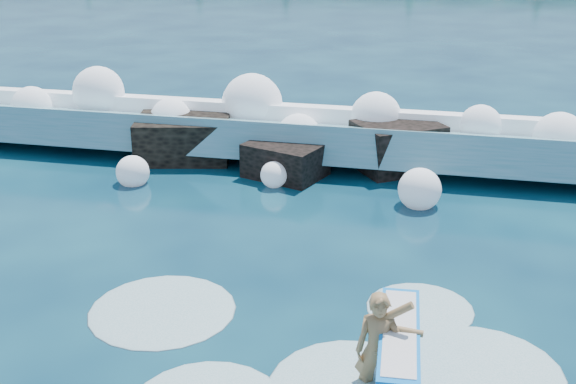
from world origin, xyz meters
name	(u,v)px	position (x,y,z in m)	size (l,w,h in m)	color
ground	(182,287)	(0.00, 0.00, 0.00)	(200.00, 200.00, 0.00)	#062237
breaking_wave	(276,134)	(-0.10, 7.70, 0.59)	(19.69, 3.00, 1.70)	teal
rock_cluster	(278,148)	(0.14, 6.87, 0.45)	(8.39, 3.43, 1.42)	black
surfer_with_board	(383,347)	(3.76, -2.09, 0.65)	(0.95, 2.92, 1.75)	#977146
wave_spray	(271,118)	(-0.22, 7.62, 1.05)	(15.74, 4.83, 2.26)	white
surf_foam	(326,361)	(2.89, -1.66, 0.00)	(8.57, 5.27, 0.12)	silver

